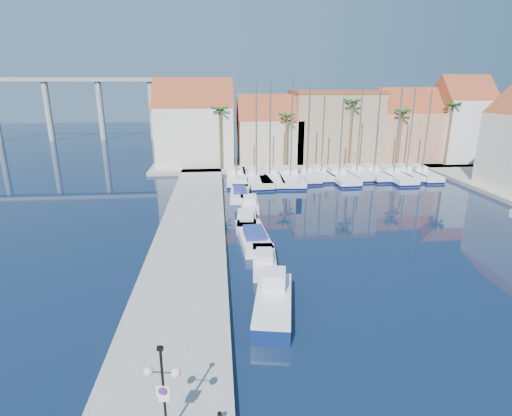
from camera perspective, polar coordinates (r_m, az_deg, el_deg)
The scene contains 35 objects.
ground at distance 23.46m, azimuth 11.79°, elevation -16.64°, with size 260.00×260.00×0.00m, color black.
quay_west at distance 34.53m, azimuth -9.43°, elevation -4.55°, with size 6.00×77.00×0.50m, color gray.
shore_north at distance 69.65m, azimuth 8.33°, elevation 6.58°, with size 54.00×16.00×0.50m, color gray.
lamp_post at distance 15.55m, azimuth -13.20°, elevation -22.67°, with size 1.32×0.51×3.92m.
fishing_boat at distance 24.12m, azimuth 2.49°, elevation -13.22°, with size 3.14×6.44×2.16m.
motorboat_west_0 at distance 29.70m, azimuth 1.18°, elevation -7.49°, with size 2.09×5.33×1.40m.
motorboat_west_1 at distance 34.17m, azimuth -0.40°, elevation -4.08°, with size 2.78×7.37×1.40m.
motorboat_west_2 at distance 38.25m, azimuth -1.36°, elevation -1.72°, with size 2.17×5.68×1.40m.
motorboat_west_3 at distance 43.67m, azimuth -0.97°, elevation 0.72°, with size 2.02×5.76×1.40m.
motorboat_west_4 at distance 47.72m, azimuth -2.34°, elevation 2.14°, with size 2.51×6.73×1.40m.
motorboat_west_5 at distance 52.95m, azimuth -2.15°, elevation 3.66°, with size 2.58×6.90×1.40m.
motorboat_west_6 at distance 58.61m, azimuth -2.97°, elevation 4.99°, with size 2.04×5.51×1.40m.
sailboat_0 at distance 56.07m, azimuth -2.82°, elevation 4.49°, with size 2.99×10.27×11.34m.
sailboat_1 at distance 55.58m, azimuth -0.07°, elevation 4.40°, with size 3.90×11.78×13.62m.
sailboat_2 at distance 56.29m, azimuth 1.89°, elevation 4.55°, with size 3.35×11.85×13.48m.
sailboat_3 at distance 56.51m, azimuth 4.85°, elevation 4.56°, with size 3.85×11.91×14.02m.
sailboat_4 at distance 57.56m, azimuth 7.12°, elevation 4.76°, with size 2.97×8.62×12.79m.
sailboat_5 at distance 58.69m, azimuth 9.15°, elevation 4.90°, with size 2.52×8.16×11.37m.
sailboat_6 at distance 58.23m, azimuth 11.54°, elevation 4.63°, with size 3.49×11.27×11.21m.
sailboat_7 at distance 60.17m, azimuth 13.98°, elevation 4.94°, with size 2.50×8.55×13.57m.
sailboat_8 at distance 60.85m, azimuth 16.25°, elevation 4.88°, with size 2.82×9.12×13.45m.
sailboat_9 at distance 60.68m, azimuth 18.78°, elevation 4.58°, with size 3.18×10.94×12.79m.
sailboat_10 at distance 62.44m, azimuth 20.45°, elevation 4.79°, with size 2.43×9.11×13.84m.
sailboat_11 at distance 62.93m, azimuth 22.36°, elevation 4.63°, with size 2.64×9.48×12.19m.
building_0 at distance 65.92m, azimuth -8.71°, elevation 11.48°, with size 12.30×9.00×13.50m.
building_1 at distance 66.48m, azimuth 1.89°, elevation 10.64°, with size 10.30×8.00×11.00m.
building_2 at distance 69.59m, azimuth 11.00°, elevation 11.44°, with size 14.20×10.20×11.50m.
building_3 at distance 72.97m, azimuth 20.45°, elevation 10.63°, with size 10.30×8.00×12.00m.
building_4 at distance 76.33m, azimuth 27.08°, elevation 10.93°, with size 8.30×8.00×14.00m.
palm_0 at distance 60.63m, azimuth -5.19°, elevation 13.54°, with size 2.60×2.60×10.15m.
palm_1 at distance 61.57m, azimuth 4.41°, elevation 12.73°, with size 2.60×2.60×9.15m.
palm_2 at distance 63.91m, azimuth 13.61°, elevation 14.17°, with size 2.60×2.60×11.15m.
palm_3 at distance 66.96m, azimuth 20.17°, elevation 12.53°, with size 2.60×2.60×9.65m.
palm_4 at distance 70.67m, azimuth 26.27°, elevation 12.79°, with size 2.60×2.60×10.65m.
viaduct at distance 105.73m, azimuth -24.22°, elevation 14.35°, with size 48.00×2.20×14.45m.
Camera 1 is at (-6.36, -18.50, 12.94)m, focal length 28.00 mm.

